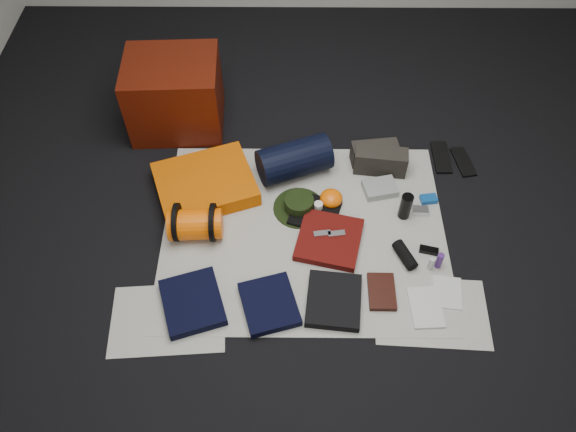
{
  "coord_description": "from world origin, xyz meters",
  "views": [
    {
      "loc": [
        -0.08,
        -1.86,
        2.6
      ],
      "look_at": [
        -0.09,
        0.04,
        0.1
      ],
      "focal_mm": 35.0,
      "sensor_mm": 36.0,
      "label": 1
    }
  ],
  "objects_px": {
    "navy_duffel": "(294,160)",
    "paperback_book": "(382,292)",
    "compact_camera": "(420,211)",
    "stuff_sack": "(196,225)",
    "sleeping_pad": "(205,184)",
    "red_cabinet": "(175,95)",
    "water_bottle": "(406,206)"
  },
  "relations": [
    {
      "from": "water_bottle",
      "to": "paperback_book",
      "type": "height_order",
      "value": "water_bottle"
    },
    {
      "from": "red_cabinet",
      "to": "navy_duffel",
      "type": "xyz_separation_m",
      "value": [
        0.76,
        -0.44,
        -0.12
      ]
    },
    {
      "from": "red_cabinet",
      "to": "paperback_book",
      "type": "relative_size",
      "value": 2.67
    },
    {
      "from": "sleeping_pad",
      "to": "paperback_book",
      "type": "xyz_separation_m",
      "value": [
        0.99,
        -0.7,
        -0.04
      ]
    },
    {
      "from": "compact_camera",
      "to": "stuff_sack",
      "type": "bearing_deg",
      "value": -169.07
    },
    {
      "from": "red_cabinet",
      "to": "compact_camera",
      "type": "height_order",
      "value": "red_cabinet"
    },
    {
      "from": "water_bottle",
      "to": "compact_camera",
      "type": "relative_size",
      "value": 1.88
    },
    {
      "from": "stuff_sack",
      "to": "navy_duffel",
      "type": "bearing_deg",
      "value": 40.65
    },
    {
      "from": "navy_duffel",
      "to": "compact_camera",
      "type": "distance_m",
      "value": 0.8
    },
    {
      "from": "sleeping_pad",
      "to": "compact_camera",
      "type": "height_order",
      "value": "sleeping_pad"
    },
    {
      "from": "compact_camera",
      "to": "paperback_book",
      "type": "bearing_deg",
      "value": -113.15
    },
    {
      "from": "paperback_book",
      "to": "water_bottle",
      "type": "bearing_deg",
      "value": 71.79
    },
    {
      "from": "navy_duffel",
      "to": "compact_camera",
      "type": "relative_size",
      "value": 4.75
    },
    {
      "from": "sleeping_pad",
      "to": "navy_duffel",
      "type": "bearing_deg",
      "value": 15.24
    },
    {
      "from": "red_cabinet",
      "to": "sleeping_pad",
      "type": "bearing_deg",
      "value": -71.48
    },
    {
      "from": "compact_camera",
      "to": "red_cabinet",
      "type": "bearing_deg",
      "value": 157.01
    },
    {
      "from": "paperback_book",
      "to": "sleeping_pad",
      "type": "bearing_deg",
      "value": 145.17
    },
    {
      "from": "navy_duffel",
      "to": "water_bottle",
      "type": "distance_m",
      "value": 0.72
    },
    {
      "from": "sleeping_pad",
      "to": "stuff_sack",
      "type": "relative_size",
      "value": 1.89
    },
    {
      "from": "red_cabinet",
      "to": "paperback_book",
      "type": "height_order",
      "value": "red_cabinet"
    },
    {
      "from": "red_cabinet",
      "to": "sleeping_pad",
      "type": "height_order",
      "value": "red_cabinet"
    },
    {
      "from": "navy_duffel",
      "to": "paperback_book",
      "type": "bearing_deg",
      "value": -83.06
    },
    {
      "from": "red_cabinet",
      "to": "water_bottle",
      "type": "height_order",
      "value": "red_cabinet"
    },
    {
      "from": "stuff_sack",
      "to": "compact_camera",
      "type": "bearing_deg",
      "value": 7.03
    },
    {
      "from": "sleeping_pad",
      "to": "compact_camera",
      "type": "xyz_separation_m",
      "value": [
        1.26,
        -0.17,
        -0.03
      ]
    },
    {
      "from": "water_bottle",
      "to": "sleeping_pad",
      "type": "bearing_deg",
      "value": 170.82
    },
    {
      "from": "navy_duffel",
      "to": "red_cabinet",
      "type": "bearing_deg",
      "value": 128.16
    },
    {
      "from": "compact_camera",
      "to": "sleeping_pad",
      "type": "bearing_deg",
      "value": 176.31
    },
    {
      "from": "stuff_sack",
      "to": "paperback_book",
      "type": "height_order",
      "value": "stuff_sack"
    },
    {
      "from": "red_cabinet",
      "to": "navy_duffel",
      "type": "distance_m",
      "value": 0.89
    },
    {
      "from": "red_cabinet",
      "to": "paperback_book",
      "type": "bearing_deg",
      "value": -49.37
    },
    {
      "from": "red_cabinet",
      "to": "compact_camera",
      "type": "xyz_separation_m",
      "value": [
        1.49,
        -0.76,
        -0.21
      ]
    }
  ]
}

